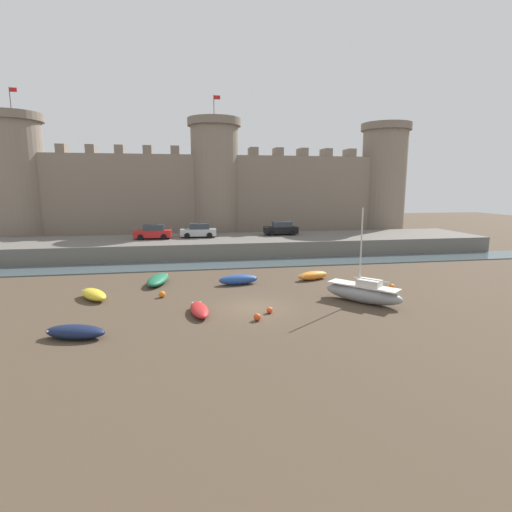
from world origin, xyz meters
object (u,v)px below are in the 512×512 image
(mooring_buoy_off_centre, at_px, (162,294))
(car_quay_centre_west, at_px, (281,229))
(rowboat_near_channel_right, at_px, (94,294))
(car_quay_centre_east, at_px, (153,232))
(rowboat_foreground_centre, at_px, (313,275))
(car_quay_east, at_px, (199,231))
(sailboat_midflat_right, at_px, (363,292))
(mooring_buoy_near_channel, at_px, (270,310))
(mooring_buoy_mid_mud, at_px, (392,287))
(rowboat_midflat_centre, at_px, (75,332))
(rowboat_near_channel_left, at_px, (158,279))
(rowboat_foreground_left, at_px, (238,279))
(mooring_buoy_near_shore, at_px, (257,317))
(rowboat_midflat_left, at_px, (199,309))

(mooring_buoy_off_centre, bearing_deg, car_quay_centre_west, 55.90)
(rowboat_near_channel_right, xyz_separation_m, car_quay_centre_east, (2.72, 18.18, 2.16))
(rowboat_foreground_centre, distance_m, car_quay_east, 18.10)
(sailboat_midflat_right, height_order, mooring_buoy_near_channel, sailboat_midflat_right)
(mooring_buoy_mid_mud, xyz_separation_m, car_quay_centre_east, (-18.71, 19.35, 2.30))
(mooring_buoy_mid_mud, distance_m, mooring_buoy_near_channel, 10.89)
(rowboat_foreground_centre, bearing_deg, mooring_buoy_near_channel, -123.79)
(rowboat_near_channel_right, xyz_separation_m, car_quay_east, (7.82, 18.67, 2.16))
(rowboat_midflat_centre, bearing_deg, rowboat_foreground_centre, 32.69)
(rowboat_foreground_centre, xyz_separation_m, mooring_buoy_off_centre, (-12.04, -3.29, -0.14))
(sailboat_midflat_right, relative_size, rowboat_near_channel_left, 1.55)
(car_quay_centre_west, bearing_deg, mooring_buoy_off_centre, -124.10)
(rowboat_foreground_left, relative_size, mooring_buoy_off_centre, 7.09)
(rowboat_foreground_centre, bearing_deg, mooring_buoy_mid_mud, -40.87)
(rowboat_near_channel_right, bearing_deg, sailboat_midflat_right, -12.19)
(rowboat_foreground_centre, height_order, mooring_buoy_mid_mud, rowboat_foreground_centre)
(rowboat_midflat_centre, height_order, mooring_buoy_near_channel, rowboat_midflat_centre)
(rowboat_near_channel_right, xyz_separation_m, rowboat_near_channel_left, (4.05, 3.75, -0.00))
(rowboat_foreground_left, height_order, mooring_buoy_near_shore, rowboat_foreground_left)
(rowboat_near_channel_left, relative_size, car_quay_east, 0.97)
(rowboat_midflat_left, bearing_deg, mooring_buoy_off_centre, 120.21)
(rowboat_midflat_left, bearing_deg, rowboat_foreground_left, 64.48)
(rowboat_midflat_centre, distance_m, mooring_buoy_near_channel, 10.86)
(rowboat_midflat_centre, xyz_separation_m, rowboat_midflat_left, (6.39, 2.80, -0.06))
(rowboat_foreground_left, relative_size, car_quay_east, 0.77)
(mooring_buoy_off_centre, bearing_deg, car_quay_centre_east, 95.74)
(rowboat_near_channel_right, bearing_deg, rowboat_foreground_centre, 10.22)
(rowboat_near_channel_right, distance_m, car_quay_centre_west, 26.36)
(rowboat_foreground_left, height_order, mooring_buoy_off_centre, rowboat_foreground_left)
(mooring_buoy_near_shore, bearing_deg, rowboat_foreground_left, 89.62)
(rowboat_foreground_left, height_order, rowboat_midflat_centre, rowboat_foreground_left)
(sailboat_midflat_right, distance_m, car_quay_east, 24.74)
(car_quay_centre_west, bearing_deg, car_quay_centre_east, -175.80)
(sailboat_midflat_right, xyz_separation_m, rowboat_midflat_centre, (-17.25, -3.41, -0.32))
(rowboat_near_channel_right, distance_m, rowboat_midflat_left, 8.31)
(mooring_buoy_near_channel, bearing_deg, mooring_buoy_mid_mud, 20.69)
(mooring_buoy_near_channel, distance_m, car_quay_east, 24.05)
(mooring_buoy_near_channel, bearing_deg, rowboat_foreground_left, 97.07)
(rowboat_foreground_left, xyz_separation_m, car_quay_centre_east, (-7.60, 15.72, 2.11))
(rowboat_near_channel_left, bearing_deg, mooring_buoy_near_shore, -58.15)
(rowboat_near_channel_left, bearing_deg, car_quay_east, 75.81)
(mooring_buoy_near_shore, bearing_deg, rowboat_near_channel_left, 121.85)
(car_quay_centre_east, height_order, car_quay_centre_west, same)
(sailboat_midflat_right, relative_size, rowboat_midflat_centre, 1.89)
(rowboat_midflat_centre, xyz_separation_m, mooring_buoy_near_shore, (9.64, 1.03, -0.14))
(rowboat_foreground_left, xyz_separation_m, rowboat_near_channel_left, (-6.27, 1.29, -0.05))
(rowboat_near_channel_right, bearing_deg, rowboat_near_channel_left, 42.79)
(mooring_buoy_near_shore, bearing_deg, car_quay_centre_west, 73.48)
(rowboat_foreground_centre, xyz_separation_m, rowboat_near_channel_left, (-12.56, 0.75, -0.01))
(car_quay_centre_west, bearing_deg, rowboat_near_channel_left, -131.57)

